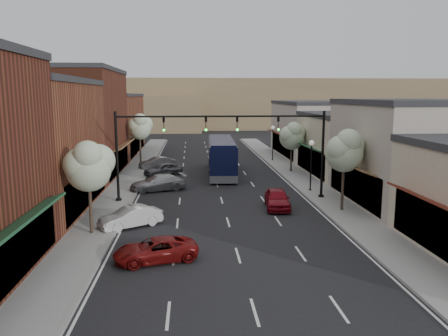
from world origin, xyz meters
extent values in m
plane|color=black|center=(0.00, 0.00, 0.00)|extent=(160.00, 160.00, 0.00)
cube|color=gray|center=(-8.40, 18.50, 0.07)|extent=(2.80, 73.00, 0.15)
cube|color=gray|center=(8.40, 18.50, 0.07)|extent=(2.80, 73.00, 0.15)
cube|color=gray|center=(-7.00, 18.50, 0.07)|extent=(0.25, 73.00, 0.17)
cube|color=gray|center=(7.00, 18.50, 0.07)|extent=(0.25, 73.00, 0.17)
cube|color=black|center=(-10.10, -8.00, 1.60)|extent=(0.60, 11.90, 2.60)
cube|color=#1D482B|center=(-9.30, -8.00, 3.10)|extent=(1.07, 9.80, 0.49)
cube|color=brown|center=(-14.30, 6.00, 4.50)|extent=(9.00, 14.00, 9.00)
cube|color=#2D2D30|center=(-14.30, 6.00, 9.20)|extent=(9.20, 14.10, 0.40)
cube|color=black|center=(-10.10, 6.00, 1.60)|extent=(0.60, 11.90, 2.60)
cube|color=#591F14|center=(-9.30, 6.00, 3.10)|extent=(1.07, 9.80, 0.49)
cube|color=#602C1B|center=(-14.30, 20.00, 5.25)|extent=(9.00, 14.00, 10.50)
cube|color=#2D2D30|center=(-14.30, 20.00, 10.70)|extent=(9.20, 14.10, 0.40)
cube|color=black|center=(-10.10, 20.00, 1.60)|extent=(0.60, 11.90, 2.60)
cube|color=brown|center=(-9.30, 20.00, 3.10)|extent=(1.07, 9.80, 0.49)
cube|color=brown|center=(-14.30, 36.00, 4.00)|extent=(9.00, 18.00, 8.00)
cube|color=#2D2D30|center=(-14.30, 36.00, 8.20)|extent=(9.20, 18.10, 0.40)
cube|color=black|center=(-10.10, 36.00, 1.60)|extent=(0.60, 15.30, 2.60)
cube|color=#1D482B|center=(-9.30, 36.00, 3.10)|extent=(1.07, 12.60, 0.49)
cube|color=#591F14|center=(9.30, -6.00, 3.10)|extent=(1.07, 8.40, 0.49)
cube|color=#B2A599|center=(13.80, 6.00, 3.75)|extent=(8.00, 12.00, 7.50)
cube|color=#2D2D30|center=(13.80, 6.00, 7.70)|extent=(8.20, 12.10, 0.40)
cube|color=black|center=(10.10, 6.00, 1.60)|extent=(0.60, 10.20, 2.60)
cube|color=brown|center=(9.30, 6.00, 3.10)|extent=(1.07, 8.40, 0.49)
cube|color=beige|center=(13.80, 18.00, 3.00)|extent=(8.00, 12.00, 6.00)
cube|color=#2D2D30|center=(13.80, 18.00, 6.20)|extent=(8.20, 12.10, 0.40)
cube|color=black|center=(10.10, 18.00, 1.60)|extent=(0.60, 10.20, 2.60)
cube|color=#1D482B|center=(9.30, 18.00, 3.10)|extent=(1.07, 8.40, 0.49)
cube|color=#B2A599|center=(13.80, 32.00, 3.50)|extent=(8.00, 16.00, 7.00)
cube|color=#2D2D30|center=(13.80, 32.00, 7.20)|extent=(8.20, 16.10, 0.40)
cube|color=black|center=(10.10, 32.00, 1.60)|extent=(0.60, 13.60, 2.60)
cube|color=#591F14|center=(9.30, 32.00, 3.10)|extent=(1.07, 11.20, 0.49)
cube|color=#7A6647|center=(0.00, 90.00, 6.00)|extent=(120.00, 30.00, 12.00)
cube|color=#7A6647|center=(-25.00, 78.00, 4.00)|extent=(50.00, 20.00, 8.00)
cylinder|color=black|center=(8.00, 8.00, 0.15)|extent=(0.44, 0.44, 0.30)
cylinder|color=black|center=(8.00, 8.00, 3.50)|extent=(0.20, 0.20, 7.00)
cylinder|color=black|center=(4.00, 8.00, 6.60)|extent=(8.00, 0.14, 0.14)
imported|color=black|center=(4.40, 8.00, 6.00)|extent=(0.18, 0.46, 1.10)
sphere|color=#19E533|center=(4.40, 7.88, 5.58)|extent=(0.18, 0.18, 0.18)
imported|color=black|center=(1.20, 8.00, 6.00)|extent=(0.18, 0.46, 1.10)
sphere|color=#19E533|center=(1.20, 7.88, 5.58)|extent=(0.18, 0.18, 0.18)
cylinder|color=black|center=(-8.00, 8.00, 0.15)|extent=(0.44, 0.44, 0.30)
cylinder|color=black|center=(-8.00, 8.00, 3.50)|extent=(0.20, 0.20, 7.00)
cylinder|color=black|center=(-4.00, 8.00, 6.60)|extent=(8.00, 0.14, 0.14)
imported|color=black|center=(-4.40, 8.00, 6.00)|extent=(0.18, 0.46, 1.10)
sphere|color=#19E533|center=(-4.40, 7.88, 5.58)|extent=(0.18, 0.18, 0.18)
imported|color=black|center=(-1.20, 8.00, 6.00)|extent=(0.18, 0.46, 1.10)
sphere|color=#19E533|center=(-1.20, 7.88, 5.58)|extent=(0.18, 0.18, 0.18)
cylinder|color=#47382B|center=(8.30, 4.00, 1.86)|extent=(0.20, 0.20, 3.71)
sphere|color=#A3C194|center=(8.30, 4.00, 4.18)|extent=(2.60, 2.60, 2.60)
sphere|color=#A3C194|center=(8.80, 4.30, 4.64)|extent=(2.00, 2.00, 2.00)
sphere|color=#A3C194|center=(7.90, 3.70, 4.52)|extent=(1.90, 1.90, 1.90)
sphere|color=#A3C194|center=(8.40, 3.50, 5.10)|extent=(1.70, 1.70, 1.70)
cylinder|color=#47382B|center=(8.30, 20.00, 1.66)|extent=(0.20, 0.20, 3.33)
sphere|color=#A3C194|center=(8.30, 20.00, 3.74)|extent=(2.60, 2.60, 2.60)
sphere|color=#A3C194|center=(8.80, 20.30, 4.16)|extent=(2.00, 2.00, 2.00)
sphere|color=#A3C194|center=(7.90, 19.70, 4.06)|extent=(1.90, 1.90, 1.90)
sphere|color=#A3C194|center=(8.40, 19.50, 4.58)|extent=(1.70, 1.70, 1.70)
cylinder|color=#47382B|center=(-8.30, 0.00, 1.76)|extent=(0.20, 0.20, 3.52)
sphere|color=#A3C194|center=(-8.30, 0.00, 3.96)|extent=(2.60, 2.60, 2.60)
sphere|color=#A3C194|center=(-7.80, 0.30, 4.40)|extent=(2.00, 2.00, 2.00)
sphere|color=#A3C194|center=(-8.70, -0.30, 4.29)|extent=(1.90, 1.90, 1.90)
sphere|color=#A3C194|center=(-8.20, -0.50, 4.84)|extent=(1.70, 1.70, 1.70)
cylinder|color=#47382B|center=(-8.30, 26.00, 1.92)|extent=(0.20, 0.20, 3.84)
sphere|color=#A3C194|center=(-8.30, 26.00, 4.32)|extent=(2.60, 2.60, 2.60)
sphere|color=#A3C194|center=(-7.80, 26.30, 4.80)|extent=(2.00, 2.00, 2.00)
sphere|color=#A3C194|center=(-8.70, 25.70, 4.68)|extent=(1.90, 1.90, 1.90)
sphere|color=#A3C194|center=(-8.20, 25.50, 5.28)|extent=(1.70, 1.70, 1.70)
cylinder|color=black|center=(7.80, 10.50, 0.10)|extent=(0.28, 0.28, 0.20)
cylinder|color=black|center=(7.80, 10.50, 2.00)|extent=(0.12, 0.12, 4.00)
sphere|color=white|center=(7.80, 10.50, 4.22)|extent=(0.44, 0.44, 0.44)
cylinder|color=black|center=(7.80, 28.00, 0.10)|extent=(0.28, 0.28, 0.20)
cylinder|color=black|center=(7.80, 28.00, 2.00)|extent=(0.12, 0.12, 4.00)
sphere|color=white|center=(7.80, 28.00, 4.22)|extent=(0.44, 0.44, 0.44)
cube|color=black|center=(0.80, 19.56, 1.97)|extent=(3.00, 12.06, 3.04)
cube|color=#595B60|center=(0.80, 19.56, 0.55)|extent=(3.03, 12.08, 0.70)
cube|color=black|center=(0.80, 19.56, 2.40)|extent=(3.03, 11.11, 1.10)
cube|color=black|center=(0.80, 19.56, 3.54)|extent=(2.78, 11.58, 0.25)
cube|color=black|center=(0.60, 13.63, 2.60)|extent=(2.08, 0.15, 1.20)
cylinder|color=black|center=(-0.52, 15.41, 0.52)|extent=(0.35, 1.05, 1.04)
cylinder|color=black|center=(1.83, 15.33, 0.52)|extent=(0.35, 1.05, 1.04)
cylinder|color=black|center=(-0.25, 23.40, 0.52)|extent=(0.35, 1.05, 1.04)
cylinder|color=black|center=(2.11, 23.31, 0.52)|extent=(0.35, 1.05, 1.04)
cylinder|color=black|center=(-0.30, 22.00, 0.52)|extent=(0.35, 1.05, 1.04)
cylinder|color=black|center=(2.06, 21.92, 0.52)|extent=(0.35, 1.05, 1.04)
imported|color=maroon|center=(3.89, 5.29, 0.72)|extent=(2.13, 4.40, 1.45)
imported|color=maroon|center=(-4.20, -4.44, 0.58)|extent=(4.54, 2.96, 1.16)
imported|color=silver|center=(-6.20, 1.41, 0.65)|extent=(4.09, 3.27, 1.31)
imported|color=#939398|center=(-5.27, 11.95, 0.70)|extent=(5.19, 3.35, 1.40)
imported|color=#5B5D63|center=(-5.25, 19.05, 0.69)|extent=(4.30, 3.41, 1.37)
imported|color=#A09FA5|center=(-6.20, 23.55, 0.66)|extent=(4.21, 3.01, 1.32)
camera|label=1|loc=(-2.36, -25.43, 8.23)|focal=35.00mm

